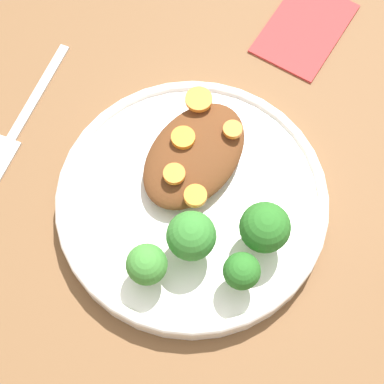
% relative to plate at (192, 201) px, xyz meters
% --- Properties ---
extents(ground_plane, '(4.00, 4.00, 0.00)m').
position_rel_plate_xyz_m(ground_plane, '(0.00, 0.00, -0.01)').
color(ground_plane, brown).
extents(plate, '(0.26, 0.26, 0.03)m').
position_rel_plate_xyz_m(plate, '(0.00, 0.00, 0.00)').
color(plate, white).
rests_on(plate, ground_plane).
extents(stew_mound, '(0.12, 0.08, 0.03)m').
position_rel_plate_xyz_m(stew_mound, '(0.03, 0.02, 0.02)').
color(stew_mound, '#5B3319').
rests_on(stew_mound, plate).
extents(broccoli_floret_0, '(0.03, 0.03, 0.05)m').
position_rel_plate_xyz_m(broccoli_floret_0, '(-0.04, -0.08, 0.04)').
color(broccoli_floret_0, '#759E51').
rests_on(broccoli_floret_0, plate).
extents(broccoli_floret_1, '(0.04, 0.04, 0.05)m').
position_rel_plate_xyz_m(broccoli_floret_1, '(-0.08, -0.01, 0.04)').
color(broccoli_floret_1, '#759E51').
rests_on(broccoli_floret_1, plate).
extents(broccoli_floret_2, '(0.05, 0.05, 0.06)m').
position_rel_plate_xyz_m(broccoli_floret_2, '(0.00, -0.08, 0.04)').
color(broccoli_floret_2, '#759E51').
rests_on(broccoli_floret_2, plate).
extents(broccoli_floret_3, '(0.04, 0.04, 0.06)m').
position_rel_plate_xyz_m(broccoli_floret_3, '(-0.04, -0.03, 0.04)').
color(broccoli_floret_3, '#7FA85B').
rests_on(broccoli_floret_3, plate).
extents(carrot_slice_0, '(0.03, 0.03, 0.00)m').
position_rel_plate_xyz_m(carrot_slice_0, '(0.08, 0.04, 0.04)').
color(carrot_slice_0, orange).
rests_on(carrot_slice_0, stew_mound).
extents(carrot_slice_1, '(0.02, 0.02, 0.01)m').
position_rel_plate_xyz_m(carrot_slice_1, '(0.03, 0.03, 0.04)').
color(carrot_slice_1, orange).
rests_on(carrot_slice_1, stew_mound).
extents(carrot_slice_2, '(0.02, 0.02, 0.00)m').
position_rel_plate_xyz_m(carrot_slice_2, '(0.07, -0.00, 0.04)').
color(carrot_slice_2, orange).
rests_on(carrot_slice_2, stew_mound).
extents(carrot_slice_3, '(0.02, 0.02, 0.01)m').
position_rel_plate_xyz_m(carrot_slice_3, '(-0.00, 0.02, 0.04)').
color(carrot_slice_3, orange).
rests_on(carrot_slice_3, stew_mound).
extents(carrot_slice_4, '(0.02, 0.02, 0.01)m').
position_rel_plate_xyz_m(carrot_slice_4, '(-0.01, -0.01, 0.04)').
color(carrot_slice_4, orange).
rests_on(carrot_slice_4, stew_mound).
extents(fork, '(0.17, 0.05, 0.01)m').
position_rel_plate_xyz_m(fork, '(-0.02, 0.20, -0.01)').
color(fork, silver).
rests_on(fork, ground_plane).
extents(napkin, '(0.12, 0.08, 0.01)m').
position_rel_plate_xyz_m(napkin, '(0.24, 0.01, -0.01)').
color(napkin, '#B73333').
rests_on(napkin, ground_plane).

